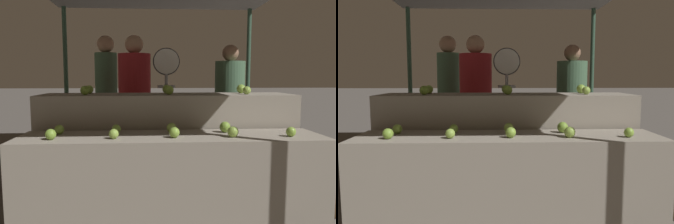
# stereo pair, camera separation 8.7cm
# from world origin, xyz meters

# --- Properties ---
(display_counter_front) EXTENTS (2.36, 0.55, 0.75)m
(display_counter_front) POSITION_xyz_m (0.00, 0.00, 0.38)
(display_counter_front) COLOR gray
(display_counter_front) RESTS_ON ground_plane
(display_counter_back) EXTENTS (2.36, 0.55, 1.04)m
(display_counter_back) POSITION_xyz_m (0.00, 0.60, 0.52)
(display_counter_back) COLOR gray
(display_counter_back) RESTS_ON ground_plane
(apple_front_0) EXTENTS (0.08, 0.08, 0.08)m
(apple_front_0) POSITION_xyz_m (-0.89, -0.12, 0.79)
(apple_front_0) COLOR #7AA338
(apple_front_0) RESTS_ON display_counter_front
(apple_front_1) EXTENTS (0.07, 0.07, 0.07)m
(apple_front_1) POSITION_xyz_m (-0.44, -0.11, 0.79)
(apple_front_1) COLOR #8EB247
(apple_front_1) RESTS_ON display_counter_front
(apple_front_2) EXTENTS (0.08, 0.08, 0.08)m
(apple_front_2) POSITION_xyz_m (0.01, -0.10, 0.79)
(apple_front_2) COLOR #84AD3D
(apple_front_2) RESTS_ON display_counter_front
(apple_front_3) EXTENTS (0.08, 0.08, 0.08)m
(apple_front_3) POSITION_xyz_m (0.45, -0.10, 0.79)
(apple_front_3) COLOR #8EB247
(apple_front_3) RESTS_ON display_counter_front
(apple_front_4) EXTENTS (0.07, 0.07, 0.07)m
(apple_front_4) POSITION_xyz_m (0.90, -0.10, 0.79)
(apple_front_4) COLOR #84AD3D
(apple_front_4) RESTS_ON display_counter_front
(apple_front_5) EXTENTS (0.08, 0.08, 0.08)m
(apple_front_5) POSITION_xyz_m (-0.89, 0.11, 0.79)
(apple_front_5) COLOR #84AD3D
(apple_front_5) RESTS_ON display_counter_front
(apple_front_6) EXTENTS (0.07, 0.07, 0.07)m
(apple_front_6) POSITION_xyz_m (-0.44, 0.11, 0.79)
(apple_front_6) COLOR #84AD3D
(apple_front_6) RESTS_ON display_counter_front
(apple_front_7) EXTENTS (0.08, 0.08, 0.08)m
(apple_front_7) POSITION_xyz_m (0.01, 0.11, 0.79)
(apple_front_7) COLOR #8EB247
(apple_front_7) RESTS_ON display_counter_front
(apple_front_8) EXTENTS (0.09, 0.09, 0.09)m
(apple_front_8) POSITION_xyz_m (0.44, 0.11, 0.79)
(apple_front_8) COLOR #7AA338
(apple_front_8) RESTS_ON display_counter_front
(apple_back_0) EXTENTS (0.08, 0.08, 0.08)m
(apple_back_0) POSITION_xyz_m (-0.75, 0.48, 1.08)
(apple_back_0) COLOR #7AA338
(apple_back_0) RESTS_ON display_counter_back
(apple_back_1) EXTENTS (0.09, 0.09, 0.09)m
(apple_back_1) POSITION_xyz_m (0.01, 0.49, 1.08)
(apple_back_1) COLOR #84AD3D
(apple_back_1) RESTS_ON display_counter_back
(apple_back_2) EXTENTS (0.08, 0.08, 0.08)m
(apple_back_2) POSITION_xyz_m (0.74, 0.50, 1.08)
(apple_back_2) COLOR #8EB247
(apple_back_2) RESTS_ON display_counter_back
(apple_back_3) EXTENTS (0.08, 0.08, 0.08)m
(apple_back_3) POSITION_xyz_m (-0.75, 0.70, 1.08)
(apple_back_3) COLOR #84AD3D
(apple_back_3) RESTS_ON display_counter_back
(apple_back_4) EXTENTS (0.08, 0.08, 0.08)m
(apple_back_4) POSITION_xyz_m (-0.00, 0.70, 1.08)
(apple_back_4) COLOR #84AD3D
(apple_back_4) RESTS_ON display_counter_back
(apple_back_5) EXTENTS (0.09, 0.09, 0.09)m
(apple_back_5) POSITION_xyz_m (0.74, 0.70, 1.08)
(apple_back_5) COLOR #84AD3D
(apple_back_5) RESTS_ON display_counter_back
(produce_scale) EXTENTS (0.30, 0.20, 1.52)m
(produce_scale) POSITION_xyz_m (0.03, 1.19, 1.11)
(produce_scale) COLOR #99999E
(produce_scale) RESTS_ON ground_plane
(person_vendor_at_scale) EXTENTS (0.40, 0.40, 1.70)m
(person_vendor_at_scale) POSITION_xyz_m (-0.35, 1.54, 0.97)
(person_vendor_at_scale) COLOR #2D2D38
(person_vendor_at_scale) RESTS_ON ground_plane
(person_customer_left) EXTENTS (0.52, 0.52, 1.61)m
(person_customer_left) POSITION_xyz_m (0.89, 1.73, 0.92)
(person_customer_left) COLOR #2D2D38
(person_customer_left) RESTS_ON ground_plane
(person_customer_right) EXTENTS (0.39, 0.39, 1.75)m
(person_customer_right) POSITION_xyz_m (-0.75, 2.03, 1.04)
(person_customer_right) COLOR #2D2D38
(person_customer_right) RESTS_ON ground_plane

